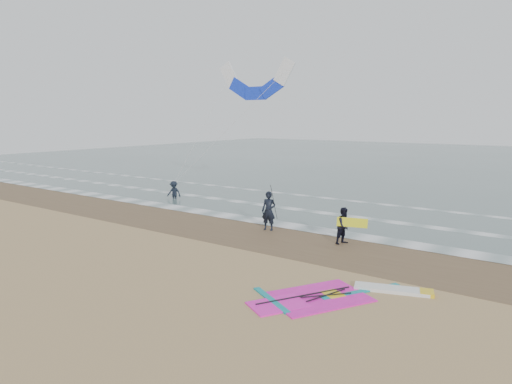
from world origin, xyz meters
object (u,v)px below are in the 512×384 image
Objects in this scene: person_wading at (174,187)px; surf_kite at (255,84)px; windsurf_rig at (339,295)px; person_standing at (269,211)px; person_walking at (344,226)px.

surf_kite is (4.30, 3.43, 6.84)m from person_wading.
person_standing is (-6.39, 5.69, 0.93)m from windsurf_rig.
surf_kite reaches higher than person_wading.
windsurf_rig is 3.08× the size of person_walking.
person_walking is 1.03× the size of person_wading.
person_wading is 8.78m from surf_kite.
person_wading is (-10.00, 3.50, -0.17)m from person_standing.
person_standing is at bearing 138.34° from windsurf_rig.
person_walking is 14.47m from person_wading.
surf_kite is at bearing 116.31° from person_standing.
surf_kite is (-5.70, 6.93, 6.67)m from person_standing.
surf_kite reaches higher than windsurf_rig.
surf_kite reaches higher than person_walking.
windsurf_rig is 8.61m from person_standing.
person_walking is at bearing -35.96° from surf_kite.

